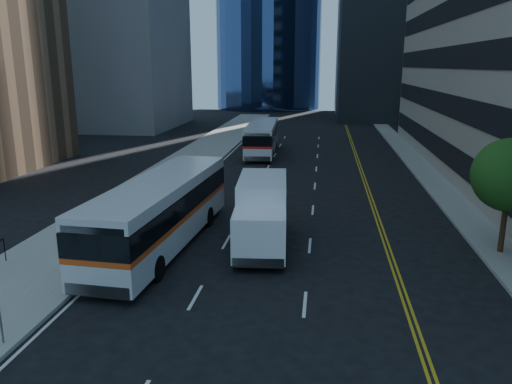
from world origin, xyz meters
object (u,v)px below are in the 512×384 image
street_tree (510,175)px  box_truck (262,213)px  bus_front (162,210)px  bus_rear (262,137)px

street_tree → box_truck: street_tree is taller
street_tree → box_truck: bearing=-178.1°
bus_front → bus_rear: (1.54, 25.69, -0.14)m
street_tree → bus_rear: street_tree is taller
bus_front → bus_rear: bus_front is taller
bus_front → bus_rear: bearing=90.2°
street_tree → bus_rear: bearing=119.2°
bus_front → bus_rear: size_ratio=1.09×
bus_rear → box_truck: box_truck is taller
box_truck → bus_rear: bearing=92.4°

